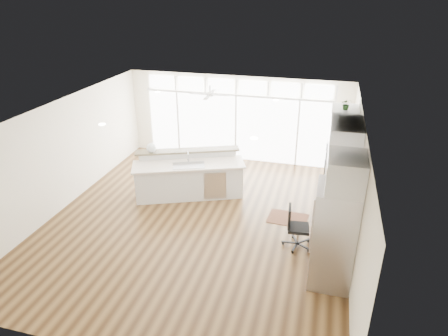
# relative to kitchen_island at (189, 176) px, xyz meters

# --- Properties ---
(floor) EXTENTS (7.00, 8.00, 0.02)m
(floor) POSITION_rel_kitchen_island_xyz_m (0.60, -1.14, -0.59)
(floor) COLOR #402913
(floor) RESTS_ON ground
(ceiling) EXTENTS (7.00, 8.00, 0.02)m
(ceiling) POSITION_rel_kitchen_island_xyz_m (0.60, -1.14, 2.12)
(ceiling) COLOR white
(ceiling) RESTS_ON wall_back
(wall_back) EXTENTS (7.00, 0.04, 2.70)m
(wall_back) POSITION_rel_kitchen_island_xyz_m (0.60, 2.86, 0.77)
(wall_back) COLOR white
(wall_back) RESTS_ON floor
(wall_front) EXTENTS (7.00, 0.04, 2.70)m
(wall_front) POSITION_rel_kitchen_island_xyz_m (0.60, -5.14, 0.77)
(wall_front) COLOR white
(wall_front) RESTS_ON floor
(wall_left) EXTENTS (0.04, 8.00, 2.70)m
(wall_left) POSITION_rel_kitchen_island_xyz_m (-2.90, -1.14, 0.77)
(wall_left) COLOR white
(wall_left) RESTS_ON floor
(wall_right) EXTENTS (0.04, 8.00, 2.70)m
(wall_right) POSITION_rel_kitchen_island_xyz_m (4.10, -1.14, 0.77)
(wall_right) COLOR white
(wall_right) RESTS_ON floor
(glass_wall) EXTENTS (5.80, 0.06, 2.08)m
(glass_wall) POSITION_rel_kitchen_island_xyz_m (0.60, 2.80, 0.47)
(glass_wall) COLOR white
(glass_wall) RESTS_ON wall_back
(transom_row) EXTENTS (5.90, 0.06, 0.40)m
(transom_row) POSITION_rel_kitchen_island_xyz_m (0.60, 2.80, 1.80)
(transom_row) COLOR white
(transom_row) RESTS_ON wall_back
(desk_window) EXTENTS (0.04, 0.85, 0.85)m
(desk_window) POSITION_rel_kitchen_island_xyz_m (4.06, -0.84, 0.97)
(desk_window) COLOR white
(desk_window) RESTS_ON wall_right
(ceiling_fan) EXTENTS (1.16, 1.16, 0.32)m
(ceiling_fan) POSITION_rel_kitchen_island_xyz_m (0.10, 1.66, 1.90)
(ceiling_fan) COLOR silver
(ceiling_fan) RESTS_ON ceiling
(recessed_lights) EXTENTS (3.40, 3.00, 0.02)m
(recessed_lights) POSITION_rel_kitchen_island_xyz_m (0.60, -0.94, 2.10)
(recessed_lights) COLOR white
(recessed_lights) RESTS_ON ceiling
(oven_cabinet) EXTENTS (0.64, 1.20, 2.50)m
(oven_cabinet) POSITION_rel_kitchen_island_xyz_m (3.77, 0.66, 0.67)
(oven_cabinet) COLOR silver
(oven_cabinet) RESTS_ON floor
(desk_nook) EXTENTS (0.72, 1.30, 0.76)m
(desk_nook) POSITION_rel_kitchen_island_xyz_m (3.73, -0.84, -0.20)
(desk_nook) COLOR silver
(desk_nook) RESTS_ON floor
(upper_cabinets) EXTENTS (0.64, 1.30, 0.64)m
(upper_cabinets) POSITION_rel_kitchen_island_xyz_m (3.77, -0.84, 1.77)
(upper_cabinets) COLOR silver
(upper_cabinets) RESTS_ON wall_right
(refrigerator) EXTENTS (0.76, 0.90, 2.00)m
(refrigerator) POSITION_rel_kitchen_island_xyz_m (3.71, -2.49, 0.42)
(refrigerator) COLOR #B8B8BD
(refrigerator) RESTS_ON floor
(fridge_cabinet) EXTENTS (0.64, 0.90, 0.60)m
(fridge_cabinet) POSITION_rel_kitchen_island_xyz_m (3.77, -2.49, 1.72)
(fridge_cabinet) COLOR silver
(fridge_cabinet) RESTS_ON wall_right
(framed_photos) EXTENTS (0.06, 0.22, 0.80)m
(framed_photos) POSITION_rel_kitchen_island_xyz_m (4.06, -0.22, 0.82)
(framed_photos) COLOR black
(framed_photos) RESTS_ON wall_right
(kitchen_island) EXTENTS (3.10, 2.12, 1.15)m
(kitchen_island) POSITION_rel_kitchen_island_xyz_m (0.00, 0.00, 0.00)
(kitchen_island) COLOR silver
(kitchen_island) RESTS_ON floor
(rug) EXTENTS (0.99, 0.74, 0.01)m
(rug) POSITION_rel_kitchen_island_xyz_m (2.70, -0.48, -0.57)
(rug) COLOR #3A1D12
(rug) RESTS_ON floor
(office_chair) EXTENTS (0.54, 0.50, 0.95)m
(office_chair) POSITION_rel_kitchen_island_xyz_m (3.03, -1.56, -0.10)
(office_chair) COLOR black
(office_chair) RESTS_ON floor
(fishbowl) EXTENTS (0.35, 0.35, 0.26)m
(fishbowl) POSITION_rel_kitchen_island_xyz_m (-1.03, 0.01, 0.71)
(fishbowl) COLOR white
(fishbowl) RESTS_ON kitchen_island
(monitor) EXTENTS (0.13, 0.46, 0.38)m
(monitor) POSITION_rel_kitchen_island_xyz_m (3.65, -0.84, 0.37)
(monitor) COLOR black
(monitor) RESTS_ON desk_nook
(keyboard) EXTENTS (0.14, 0.33, 0.02)m
(keyboard) POSITION_rel_kitchen_island_xyz_m (3.48, -0.84, 0.19)
(keyboard) COLOR white
(keyboard) RESTS_ON desk_nook
(potted_plant) EXTENTS (0.25, 0.27, 0.21)m
(potted_plant) POSITION_rel_kitchen_island_xyz_m (3.77, 0.66, 2.03)
(potted_plant) COLOR #2A4F22
(potted_plant) RESTS_ON oven_cabinet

